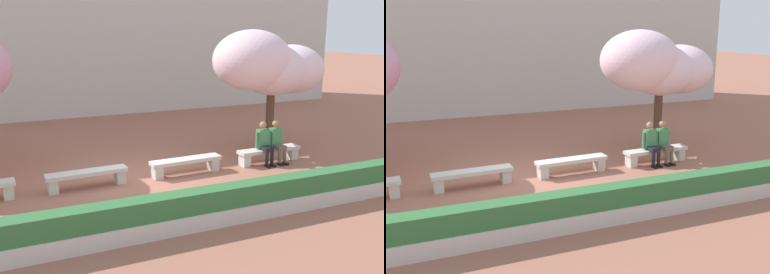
% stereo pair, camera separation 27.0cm
% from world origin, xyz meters
% --- Properties ---
extents(ground_plane, '(100.00, 100.00, 0.00)m').
position_xyz_m(ground_plane, '(0.00, 0.00, 0.00)').
color(ground_plane, '#9E604C').
extents(stone_bench_near_west, '(2.09, 0.49, 0.45)m').
position_xyz_m(stone_bench_near_west, '(-1.38, 0.00, 0.31)').
color(stone_bench_near_west, beige).
rests_on(stone_bench_near_west, ground).
extents(stone_bench_center, '(2.09, 0.49, 0.45)m').
position_xyz_m(stone_bench_center, '(1.38, 0.00, 0.31)').
color(stone_bench_center, beige).
rests_on(stone_bench_center, ground).
extents(stone_bench_near_east, '(2.09, 0.49, 0.45)m').
position_xyz_m(stone_bench_near_east, '(4.15, 0.00, 0.31)').
color(stone_bench_near_east, beige).
rests_on(stone_bench_near_east, ground).
extents(person_seated_left, '(0.51, 0.69, 1.29)m').
position_xyz_m(person_seated_left, '(3.93, -0.05, 0.70)').
color(person_seated_left, black).
rests_on(person_seated_left, ground).
extents(person_seated_right, '(0.51, 0.69, 1.29)m').
position_xyz_m(person_seated_right, '(4.38, -0.05, 0.70)').
color(person_seated_right, black).
rests_on(person_seated_right, ground).
extents(cherry_tree_main, '(3.98, 2.46, 3.98)m').
position_xyz_m(cherry_tree_main, '(4.97, 1.44, 2.80)').
color(cherry_tree_main, '#513828').
rests_on(cherry_tree_main, ground).
extents(planter_hedge_foreground, '(15.29, 0.50, 0.80)m').
position_xyz_m(planter_hedge_foreground, '(0.00, -3.30, 0.39)').
color(planter_hedge_foreground, beige).
rests_on(planter_hedge_foreground, ground).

